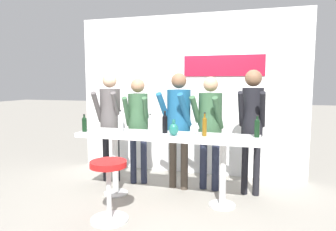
{
  "coord_description": "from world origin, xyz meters",
  "views": [
    {
      "loc": [
        1.17,
        -3.96,
        1.67
      ],
      "look_at": [
        0.0,
        0.09,
        1.2
      ],
      "focal_mm": 32.0,
      "sensor_mm": 36.0,
      "label": 1
    }
  ],
  "objects_px": {
    "person_far_left": "(110,114)",
    "wine_bottle_3": "(150,124)",
    "tasting_table": "(166,144)",
    "wine_bottle_1": "(84,124)",
    "wine_bottle_0": "(205,126)",
    "wine_bottle_2": "(165,123)",
    "person_center_right": "(252,116)",
    "wine_glass_0": "(197,126)",
    "decorative_vase": "(174,129)",
    "person_left": "(138,118)",
    "bar_stool": "(109,181)",
    "wine_bottle_4": "(257,127)",
    "wine_bottle_5": "(121,122)",
    "person_center_left": "(178,117)",
    "person_center": "(210,120)"
  },
  "relations": [
    {
      "from": "person_left",
      "to": "wine_bottle_2",
      "type": "xyz_separation_m",
      "value": [
        0.6,
        -0.47,
        0.01
      ]
    },
    {
      "from": "person_center_right",
      "to": "wine_glass_0",
      "type": "height_order",
      "value": "person_center_right"
    },
    {
      "from": "bar_stool",
      "to": "wine_bottle_1",
      "type": "distance_m",
      "value": 1.14
    },
    {
      "from": "person_far_left",
      "to": "wine_bottle_3",
      "type": "height_order",
      "value": "person_far_left"
    },
    {
      "from": "bar_stool",
      "to": "wine_bottle_5",
      "type": "distance_m",
      "value": 0.99
    },
    {
      "from": "wine_glass_0",
      "to": "decorative_vase",
      "type": "height_order",
      "value": "decorative_vase"
    },
    {
      "from": "wine_bottle_4",
      "to": "wine_bottle_5",
      "type": "distance_m",
      "value": 1.89
    },
    {
      "from": "wine_bottle_4",
      "to": "wine_bottle_3",
      "type": "bearing_deg",
      "value": -178.51
    },
    {
      "from": "person_left",
      "to": "wine_bottle_1",
      "type": "relative_size",
      "value": 6.74
    },
    {
      "from": "wine_bottle_2",
      "to": "person_far_left",
      "type": "bearing_deg",
      "value": 157.31
    },
    {
      "from": "tasting_table",
      "to": "person_left",
      "type": "distance_m",
      "value": 0.88
    },
    {
      "from": "wine_bottle_5",
      "to": "wine_bottle_3",
      "type": "bearing_deg",
      "value": 13.17
    },
    {
      "from": "tasting_table",
      "to": "person_left",
      "type": "xyz_separation_m",
      "value": [
        -0.64,
        0.54,
        0.28
      ]
    },
    {
      "from": "tasting_table",
      "to": "wine_bottle_1",
      "type": "distance_m",
      "value": 1.24
    },
    {
      "from": "tasting_table",
      "to": "person_center",
      "type": "height_order",
      "value": "person_center"
    },
    {
      "from": "person_far_left",
      "to": "person_center_right",
      "type": "bearing_deg",
      "value": -9.05
    },
    {
      "from": "tasting_table",
      "to": "wine_bottle_0",
      "type": "distance_m",
      "value": 0.61
    },
    {
      "from": "wine_bottle_2",
      "to": "person_left",
      "type": "bearing_deg",
      "value": 141.84
    },
    {
      "from": "person_far_left",
      "to": "person_left",
      "type": "xyz_separation_m",
      "value": [
        0.49,
        0.01,
        -0.05
      ]
    },
    {
      "from": "wine_bottle_5",
      "to": "person_center_left",
      "type": "bearing_deg",
      "value": 36.6
    },
    {
      "from": "bar_stool",
      "to": "wine_bottle_4",
      "type": "relative_size",
      "value": 2.5
    },
    {
      "from": "wine_bottle_0",
      "to": "wine_bottle_2",
      "type": "distance_m",
      "value": 0.59
    },
    {
      "from": "wine_glass_0",
      "to": "person_center_left",
      "type": "bearing_deg",
      "value": 131.31
    },
    {
      "from": "wine_bottle_4",
      "to": "decorative_vase",
      "type": "distance_m",
      "value": 1.1
    },
    {
      "from": "wine_bottle_0",
      "to": "decorative_vase",
      "type": "height_order",
      "value": "wine_bottle_0"
    },
    {
      "from": "wine_bottle_2",
      "to": "decorative_vase",
      "type": "xyz_separation_m",
      "value": [
        0.17,
        -0.17,
        -0.06
      ]
    },
    {
      "from": "bar_stool",
      "to": "person_left",
      "type": "distance_m",
      "value": 1.48
    },
    {
      "from": "tasting_table",
      "to": "wine_bottle_4",
      "type": "height_order",
      "value": "wine_bottle_4"
    },
    {
      "from": "tasting_table",
      "to": "wine_bottle_1",
      "type": "height_order",
      "value": "wine_bottle_1"
    },
    {
      "from": "wine_glass_0",
      "to": "decorative_vase",
      "type": "bearing_deg",
      "value": -149.94
    },
    {
      "from": "person_center_left",
      "to": "wine_bottle_0",
      "type": "bearing_deg",
      "value": -35.41
    },
    {
      "from": "person_far_left",
      "to": "wine_bottle_2",
      "type": "bearing_deg",
      "value": -31.69
    },
    {
      "from": "wine_bottle_0",
      "to": "wine_glass_0",
      "type": "xyz_separation_m",
      "value": [
        -0.12,
        0.09,
        -0.02
      ]
    },
    {
      "from": "bar_stool",
      "to": "person_far_left",
      "type": "xyz_separation_m",
      "value": [
        -0.65,
        1.34,
        0.65
      ]
    },
    {
      "from": "tasting_table",
      "to": "bar_stool",
      "type": "bearing_deg",
      "value": -120.88
    },
    {
      "from": "wine_bottle_2",
      "to": "wine_bottle_3",
      "type": "xyz_separation_m",
      "value": [
        -0.21,
        -0.02,
        -0.02
      ]
    },
    {
      "from": "bar_stool",
      "to": "wine_glass_0",
      "type": "bearing_deg",
      "value": 44.21
    },
    {
      "from": "person_center_right",
      "to": "wine_glass_0",
      "type": "distance_m",
      "value": 0.86
    },
    {
      "from": "person_center_left",
      "to": "wine_bottle_5",
      "type": "relative_size",
      "value": 5.66
    },
    {
      "from": "tasting_table",
      "to": "wine_bottle_0",
      "type": "relative_size",
      "value": 7.97
    },
    {
      "from": "wine_bottle_0",
      "to": "wine_bottle_2",
      "type": "relative_size",
      "value": 1.02
    },
    {
      "from": "wine_glass_0",
      "to": "wine_bottle_0",
      "type": "bearing_deg",
      "value": -36.82
    },
    {
      "from": "wine_bottle_0",
      "to": "wine_bottle_3",
      "type": "bearing_deg",
      "value": 175.04
    },
    {
      "from": "person_far_left",
      "to": "wine_bottle_5",
      "type": "xyz_separation_m",
      "value": [
        0.46,
        -0.58,
        -0.04
      ]
    },
    {
      "from": "tasting_table",
      "to": "person_far_left",
      "type": "distance_m",
      "value": 1.29
    },
    {
      "from": "person_center_right",
      "to": "wine_bottle_1",
      "type": "height_order",
      "value": "person_center_right"
    },
    {
      "from": "wine_bottle_1",
      "to": "wine_glass_0",
      "type": "height_order",
      "value": "wine_bottle_1"
    },
    {
      "from": "wine_bottle_2",
      "to": "wine_bottle_4",
      "type": "height_order",
      "value": "wine_bottle_2"
    },
    {
      "from": "person_center_left",
      "to": "wine_bottle_5",
      "type": "height_order",
      "value": "person_center_left"
    },
    {
      "from": "tasting_table",
      "to": "wine_glass_0",
      "type": "height_order",
      "value": "wine_glass_0"
    }
  ]
}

